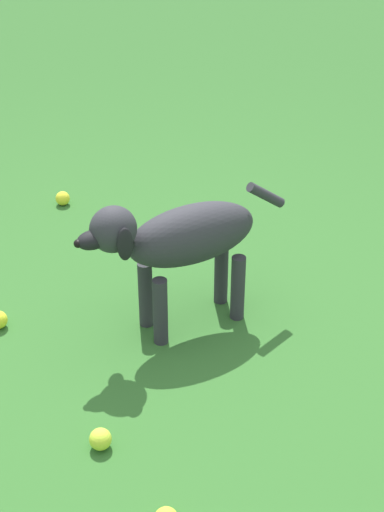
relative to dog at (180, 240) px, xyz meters
The scene contains 4 objects.
ground 0.43m from the dog, 37.43° to the right, with size 14.00×14.00×0.00m, color #2D6026.
dog is the anchor object (origin of this frame).
tennis_ball_1 0.72m from the dog, 26.60° to the right, with size 0.07×0.07×0.07m, color #C7E238.
tennis_ball_2 1.14m from the dog, 155.19° to the right, with size 0.07×0.07×0.07m, color yellow.
Camera 1 is at (1.97, -0.04, 1.61)m, focal length 52.39 mm.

